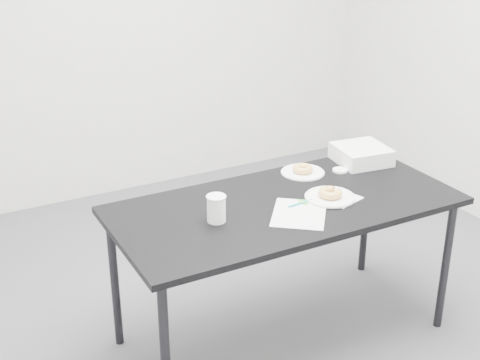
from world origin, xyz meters
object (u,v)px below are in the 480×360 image
donut_near (330,193)px  donut_far (303,169)px  table (285,213)px  plate_far (303,172)px  plate_near (330,197)px  scorecard (299,214)px  pen (301,203)px  bakery_box (361,154)px  coffee_cup (216,209)px

donut_near → donut_far: (0.06, 0.32, -0.00)m
table → donut_far: donut_far is taller
plate_far → plate_near: bearing=-99.9°
donut_near → scorecard: bearing=-162.4°
table → pen: 0.10m
pen → donut_near: size_ratio=1.22×
donut_near → bakery_box: (0.42, 0.30, 0.02)m
plate_far → bakery_box: bakery_box is taller
donut_near → bakery_box: size_ratio=0.43×
bakery_box → plate_far: bearing=-176.2°
scorecard → plate_far: 0.48m
donut_far → coffee_cup: coffee_cup is taller
donut_far → bakery_box: size_ratio=0.40×
bakery_box → pen: bearing=-146.1°
plate_near → coffee_cup: (-0.59, 0.04, 0.06)m
pen → donut_far: bearing=50.3°
table → plate_far: 0.38m
table → pen: (0.05, -0.05, 0.06)m
pen → plate_far: pen is taller
donut_near → donut_far: donut_near is taller
coffee_cup → donut_near: bearing=-4.2°
plate_near → bakery_box: bakery_box is taller
pen → coffee_cup: 0.43m
table → scorecard: bearing=-94.1°
donut_near → bakery_box: 0.52m
plate_far → bakery_box: (0.36, -0.02, 0.04)m
donut_far → scorecard: bearing=-125.2°
plate_near → donut_far: donut_far is taller
table → plate_far: plate_far is taller
plate_far → coffee_cup: (-0.64, -0.28, 0.06)m
scorecard → coffee_cup: bearing=-159.3°
pen → plate_far: bearing=50.3°
plate_far → coffee_cup: bearing=-156.4°
plate_near → donut_near: donut_near is taller
pen → donut_far: size_ratio=1.31×
coffee_cup → pen: bearing=-4.5°
pen → plate_far: (0.22, 0.31, -0.00)m
donut_near → plate_far: (0.06, 0.32, -0.03)m
bakery_box → table: bearing=-152.1°
table → donut_near: donut_near is taller
coffee_cup → table: bearing=3.1°
plate_near → donut_near: size_ratio=2.13×
table → donut_near: (0.21, -0.06, 0.09)m
table → bakery_box: bakery_box is taller
donut_near → table: bearing=163.3°
bakery_box → donut_near: bearing=-137.0°
scorecard → table: bearing=123.5°
pen → donut_far: donut_far is taller
table → plate_near: bearing=-16.4°
pen → coffee_cup: bearing=170.5°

